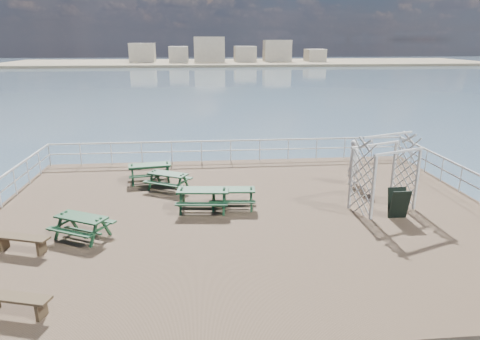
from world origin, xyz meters
The scene contains 13 objects.
ground centered at (0.00, 0.00, -0.15)m, with size 18.00×14.00×0.30m, color brown.
sea_backdrop centered at (12.54, 134.07, -0.51)m, with size 300.00×300.00×9.20m.
railing centered at (-0.07, 2.57, 0.87)m, with size 17.77×13.76×1.10m.
picnic_table_a centered at (-3.71, 3.92, 0.56)m, with size 1.99×1.70×0.87m.
picnic_table_b centered at (-2.87, 2.81, 0.50)m, with size 2.02×1.90×0.78m.
picnic_table_c centered at (-0.39, 0.61, 0.51)m, with size 1.76×1.47×0.80m.
picnic_table_d centered at (-5.22, -1.46, 0.51)m, with size 2.05×1.91×0.79m.
picnic_table_e centered at (-1.46, 0.44, 0.57)m, with size 1.97×1.66×0.89m.
flat_bench_near centered at (-6.72, -2.26, 0.36)m, with size 1.71×0.89×0.48m.
flat_bench_far centered at (-5.67, -5.35, 0.35)m, with size 1.66×0.82×0.46m.
trellis_arbor centered at (5.00, -0.03, 1.23)m, with size 2.51×1.92×2.78m.
sandwich_board centered at (5.20, -0.90, 0.52)m, with size 0.65×0.48×1.06m.
person centered at (4.92, 2.73, 0.95)m, with size 0.69×0.46×1.91m, color white.
Camera 1 is at (-1.47, -14.00, 5.90)m, focal length 32.00 mm.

